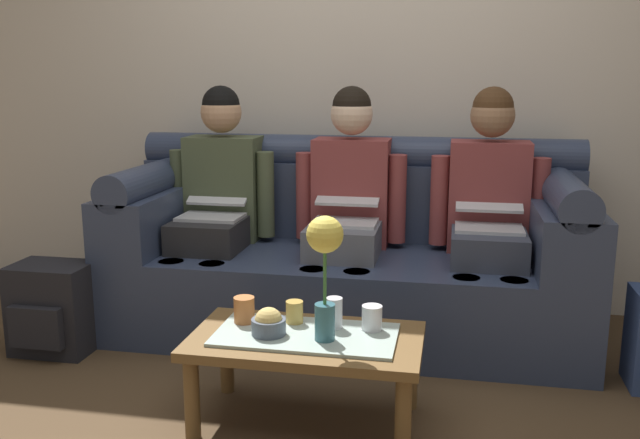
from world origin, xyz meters
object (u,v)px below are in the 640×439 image
snack_bowl (269,324)px  cup_near_right (294,312)px  cup_far_center (334,313)px  cup_near_left (244,310)px  couch (348,258)px  coffee_table (306,348)px  person_middle (348,202)px  backpack_left (53,309)px  cup_far_left (372,318)px  person_left (217,197)px  person_right (489,207)px  flower_vase (325,256)px

snack_bowl → cup_near_right: snack_bowl is taller
cup_far_center → cup_near_left: bearing=-178.4°
couch → coffee_table: (0.00, -0.99, -0.08)m
person_middle → backpack_left: 1.48m
cup_near_right → cup_far_left: 0.30m
cup_near_left → cup_far_center: (0.35, 0.01, 0.01)m
cup_far_center → person_left: bearing=130.2°
person_left → couch: bearing=0.3°
person_middle → cup_near_left: size_ratio=12.36×
person_left → person_right: same height
snack_bowl → cup_far_left: (0.36, 0.12, 0.01)m
cup_near_right → backpack_left: size_ratio=0.20×
flower_vase → cup_near_left: size_ratio=4.55×
backpack_left → snack_bowl: bearing=-21.7°
couch → cup_far_left: bearing=-75.7°
person_middle → cup_near_right: (-0.07, -0.89, -0.26)m
person_right → cup_far_center: 1.11m
person_middle → cup_far_left: person_middle is taller
couch → cup_near_right: bearing=-94.2°
person_left → cup_near_left: (0.42, -0.92, -0.26)m
person_right → flower_vase: 1.20m
couch → person_left: 0.74m
coffee_table → cup_near_left: cup_near_left is taller
coffee_table → flower_vase: size_ratio=1.88×
cup_near_left → couch: bearing=74.6°
cup_near_right → couch: bearing=85.8°
person_middle → coffee_table: 1.05m
person_middle → person_right: same height
coffee_table → flower_vase: (0.08, -0.05, 0.36)m
person_left → cup_far_center: (0.77, -0.91, -0.25)m
cup_near_right → cup_far_center: cup_far_center is taller
person_left → snack_bowl: 1.19m
coffee_table → backpack_left: (-1.30, 0.43, -0.09)m
person_middle → coffee_table: (0.00, -0.99, -0.36)m
coffee_table → backpack_left: size_ratio=2.01×
couch → snack_bowl: bearing=-97.2°
person_right → snack_bowl: 1.33m
coffee_table → snack_bowl: snack_bowl is taller
coffee_table → cup_far_left: bearing=19.2°
couch → flower_vase: couch is taller
person_left → cup_near_right: 1.11m
snack_bowl → cup_far_left: 0.38m
person_left → backpack_left: 0.95m
cup_near_right → cup_far_left: (0.30, -0.02, 0.00)m
couch → cup_near_left: size_ratio=23.20×
cup_near_left → cup_far_center: cup_far_center is taller
snack_bowl → coffee_table: bearing=15.3°
coffee_table → cup_far_left: (0.23, 0.08, 0.10)m
person_middle → cup_far_center: (0.09, -0.91, -0.25)m
person_middle → person_right: 0.68m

